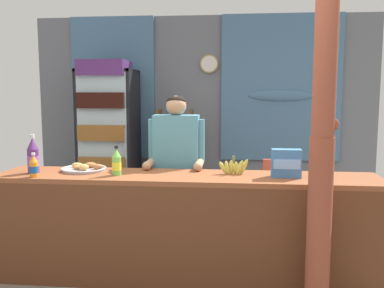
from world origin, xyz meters
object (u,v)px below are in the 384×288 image
Objects in this scene: stall_counter at (184,219)px; bottle_shelf_rack at (175,157)px; plastic_lawn_chair at (278,189)px; snack_box_biscuit at (286,163)px; soda_bottle_lime_soda at (117,163)px; pastry_tray at (84,168)px; banana_bunch at (234,167)px; drink_fridge at (108,130)px; timber_post at (322,145)px; shopkeeper at (176,157)px; soda_bottle_grape_soda at (33,157)px; soda_bottle_orange_soda at (34,167)px.

bottle_shelf_rack is (-0.39, 2.26, 0.15)m from stall_counter.
snack_box_biscuit is at bearing -93.79° from plastic_lawn_chair.
soda_bottle_lime_soda reaches higher than pastry_tray.
banana_bunch is (0.97, 0.15, -0.05)m from soda_bottle_lime_soda.
soda_bottle_lime_soda is at bearing -26.05° from pastry_tray.
pastry_tray is at bearing -79.07° from drink_fridge.
stall_counter is at bearing 161.11° from timber_post.
snack_box_biscuit is at bearing -43.66° from drink_fridge.
shopkeeper is 6.27× the size of soda_bottle_lime_soda.
pastry_tray is at bearing 179.07° from banana_bunch.
soda_bottle_lime_soda is (-1.58, 0.40, -0.22)m from timber_post.
pastry_tray is at bearing -156.19° from shopkeeper.
shopkeeper is at bearing 104.07° from stall_counter.
soda_bottle_grape_soda is 0.19m from soda_bottle_orange_soda.
soda_bottle_grape_soda is at bearing 117.94° from soda_bottle_orange_soda.
bottle_shelf_rack is at bearing 119.50° from snack_box_biscuit.
snack_box_biscuit is at bearing 5.56° from soda_bottle_orange_soda.
drink_fridge is 0.98m from bottle_shelf_rack.
drink_fridge is at bearing 126.23° from shopkeeper.
stall_counter is 1.26m from timber_post.
banana_bunch reaches higher than plastic_lawn_chair.
soda_bottle_lime_soda is at bearing 165.96° from timber_post.
shopkeeper is 0.85m from pastry_tray.
soda_bottle_grape_soda is 1.41× the size of snack_box_biscuit.
stall_counter is 2.06× the size of shopkeeper.
drink_fridge reaches higher than stall_counter.
timber_post reaches higher than soda_bottle_lime_soda.
soda_bottle_orange_soda is (-2.14, -1.54, 0.49)m from plastic_lawn_chair.
soda_bottle_grape_soda reaches higher than snack_box_biscuit.
shopkeeper is at bearing 49.65° from soda_bottle_lime_soda.
soda_bottle_orange_soda is at bearing -169.87° from banana_bunch.
snack_box_biscuit is at bearing -60.50° from bottle_shelf_rack.
stall_counter is 2.53m from drink_fridge.
timber_post is at bearing -18.89° from stall_counter.
timber_post reaches higher than stall_counter.
soda_bottle_lime_soda reaches higher than plastic_lawn_chair.
timber_post is at bearing -47.04° from drink_fridge.
pastry_tray is at bearing 163.70° from timber_post.
shopkeeper is (-1.05, -0.88, 0.50)m from plastic_lawn_chair.
soda_bottle_lime_soda reaches higher than stall_counter.
banana_bunch is (1.71, 0.13, -0.08)m from soda_bottle_grape_soda.
soda_bottle_orange_soda is 0.74× the size of banana_bunch.
bottle_shelf_rack is (0.89, 0.15, -0.39)m from drink_fridge.
shopkeeper is at bearing -53.77° from drink_fridge.
soda_bottle_lime_soda is at bearing -71.06° from drink_fridge.
soda_bottle_lime_soda is 0.39m from pastry_tray.
timber_post is 10.28× the size of soda_bottle_lime_soda.
soda_bottle_orange_soda is 0.67m from soda_bottle_lime_soda.
shopkeeper is 0.67m from soda_bottle_lime_soda.
pastry_tray reaches higher than plastic_lawn_chair.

